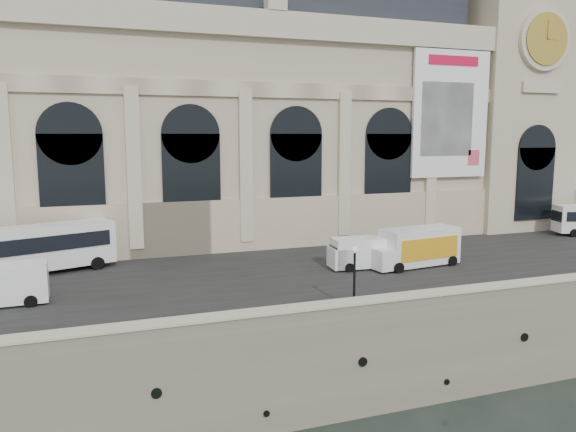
# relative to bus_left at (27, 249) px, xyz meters

# --- Properties ---
(ground) EXTENTS (260.00, 260.00, 0.00)m
(ground) POSITION_rel_bus_left_xyz_m (17.48, -18.55, -8.18)
(ground) COLOR black
(ground) RESTS_ON ground
(quay) EXTENTS (160.00, 70.00, 6.00)m
(quay) POSITION_rel_bus_left_xyz_m (17.48, 16.45, -5.18)
(quay) COLOR gray
(quay) RESTS_ON ground
(street) EXTENTS (160.00, 24.00, 0.06)m
(street) POSITION_rel_bus_left_xyz_m (17.48, -4.55, -2.15)
(street) COLOR #2D2D2D
(street) RESTS_ON quay
(parapet) EXTENTS (160.00, 1.40, 1.21)m
(parapet) POSITION_rel_bus_left_xyz_m (17.48, -17.95, -1.56)
(parapet) COLOR gray
(parapet) RESTS_ON quay
(museum) EXTENTS (69.00, 18.70, 29.10)m
(museum) POSITION_rel_bus_left_xyz_m (11.51, 12.31, 11.55)
(museum) COLOR #C1B194
(museum) RESTS_ON quay
(clock_pavilion) EXTENTS (13.00, 14.72, 36.70)m
(clock_pavilion) POSITION_rel_bus_left_xyz_m (51.48, 9.37, 15.24)
(clock_pavilion) COLOR #C1B194
(clock_pavilion) RESTS_ON quay
(bus_left) EXTENTS (13.33, 6.85, 3.89)m
(bus_left) POSITION_rel_bus_left_xyz_m (0.00, 0.00, 0.00)
(bus_left) COLOR white
(bus_left) RESTS_ON quay
(van_c) EXTENTS (5.95, 2.80, 2.57)m
(van_c) POSITION_rel_bus_left_xyz_m (25.53, -6.49, -0.86)
(van_c) COLOR white
(van_c) RESTS_ON quay
(box_truck) EXTENTS (8.27, 3.65, 3.23)m
(box_truck) POSITION_rel_bus_left_xyz_m (30.05, -7.41, -0.55)
(box_truck) COLOR white
(box_truck) RESTS_ON quay
(lamp_right) EXTENTS (0.42, 0.42, 4.14)m
(lamp_right) POSITION_rel_bus_left_xyz_m (19.92, -16.43, -0.12)
(lamp_right) COLOR black
(lamp_right) RESTS_ON quay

